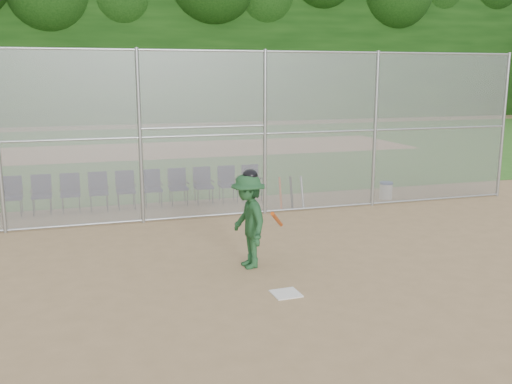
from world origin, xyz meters
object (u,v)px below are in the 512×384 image
object	(u,v)px
chair_0	(12,197)
home_plate	(286,294)
water_cooler	(386,190)
batter_at_plate	(248,220)

from	to	relation	value
chair_0	home_plate	bearing A→B (deg)	-55.57
water_cooler	chair_0	xyz separation A→B (m)	(-9.78, 0.93, 0.24)
water_cooler	chair_0	distance (m)	9.83
home_plate	water_cooler	world-z (taller)	water_cooler
chair_0	water_cooler	bearing A→B (deg)	-5.44
batter_at_plate	water_cooler	distance (m)	6.94
home_plate	chair_0	distance (m)	8.24
home_plate	batter_at_plate	xyz separation A→B (m)	(-0.19, 1.44, 0.86)
home_plate	chair_0	world-z (taller)	chair_0
home_plate	water_cooler	size ratio (longest dim) A/B	0.91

